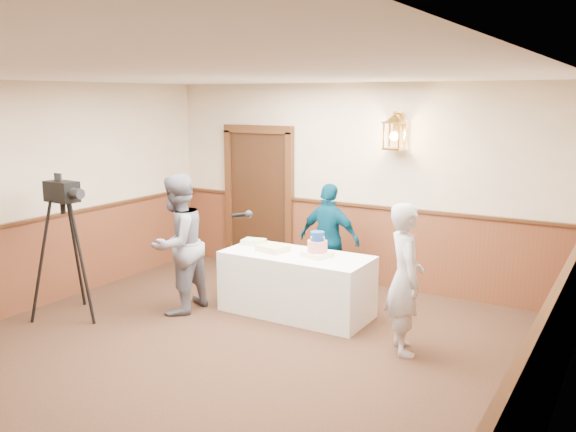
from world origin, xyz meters
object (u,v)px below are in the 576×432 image
object	(u,v)px
baker	(405,279)
tv_camera_rig	(67,257)
sheet_cake_yellow	(273,248)
interviewer	(178,244)
sheet_cake_green	(254,242)
assistant_p	(329,239)
display_table	(296,284)
tiered_cake	(317,247)

from	to	relation	value
baker	tv_camera_rig	size ratio (longest dim) A/B	0.95
baker	sheet_cake_yellow	bearing A→B (deg)	44.07
sheet_cake_yellow	interviewer	bearing A→B (deg)	-146.34
sheet_cake_green	baker	xyz separation A→B (m)	(2.23, -0.56, 0.00)
sheet_cake_yellow	assistant_p	xyz separation A→B (m)	(0.31, 0.92, -0.04)
interviewer	tv_camera_rig	distance (m)	1.31
display_table	assistant_p	world-z (taller)	assistant_p
sheet_cake_yellow	tv_camera_rig	bearing A→B (deg)	-143.36
display_table	baker	size ratio (longest dim) A/B	1.14
sheet_cake_yellow	baker	xyz separation A→B (m)	(1.83, -0.39, -0.00)
tiered_cake	baker	bearing A→B (deg)	-19.22
tiered_cake	baker	size ratio (longest dim) A/B	0.23
display_table	tv_camera_rig	world-z (taller)	tv_camera_rig
display_table	baker	distance (m)	1.62
display_table	sheet_cake_green	bearing A→B (deg)	168.28
tiered_cake	sheet_cake_green	bearing A→B (deg)	172.52
tiered_cake	interviewer	distance (m)	1.70
tiered_cake	interviewer	world-z (taller)	interviewer
tv_camera_rig	display_table	bearing A→B (deg)	36.03
sheet_cake_green	interviewer	bearing A→B (deg)	-124.59
interviewer	assistant_p	bearing A→B (deg)	139.00
tiered_cake	display_table	bearing A→B (deg)	-176.02
display_table	sheet_cake_green	distance (m)	0.84
assistant_p	display_table	bearing A→B (deg)	93.17
sheet_cake_green	baker	size ratio (longest dim) A/B	0.17
interviewer	tv_camera_rig	xyz separation A→B (m)	(-1.01, -0.82, -0.11)
tiered_cake	assistant_p	distance (m)	0.93
sheet_cake_yellow	tv_camera_rig	world-z (taller)	tv_camera_rig
tv_camera_rig	sheet_cake_green	bearing A→B (deg)	49.23
display_table	baker	xyz separation A→B (m)	(1.51, -0.41, 0.41)
tiered_cake	assistant_p	size ratio (longest dim) A/B	0.24
interviewer	tv_camera_rig	bearing A→B (deg)	-52.56
sheet_cake_yellow	tiered_cake	bearing A→B (deg)	4.14
assistant_p	interviewer	bearing A→B (deg)	53.38
sheet_cake_green	interviewer	distance (m)	0.99
tiered_cake	tv_camera_rig	distance (m)	2.97
tiered_cake	assistant_p	xyz separation A→B (m)	(-0.28, 0.88, -0.12)
sheet_cake_green	sheet_cake_yellow	bearing A→B (deg)	-23.33
sheet_cake_green	tv_camera_rig	xyz separation A→B (m)	(-1.57, -1.64, -0.04)
display_table	assistant_p	xyz separation A→B (m)	(-0.01, 0.90, 0.37)
display_table	tv_camera_rig	distance (m)	2.75
tiered_cake	assistant_p	bearing A→B (deg)	107.85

